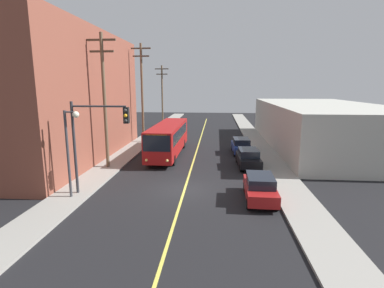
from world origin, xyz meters
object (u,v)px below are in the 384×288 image
(parked_car_red, at_px, (260,187))
(utility_pole_far, at_px, (162,93))
(street_lamp_left, at_px, (70,141))
(parked_car_blue, at_px, (241,146))
(utility_pole_mid, at_px, (142,89))
(parked_car_black, at_px, (248,158))
(utility_pole_near, at_px, (104,96))
(traffic_signal_left_corner, at_px, (97,131))
(city_bus, at_px, (169,138))

(parked_car_red, distance_m, utility_pole_far, 37.82)
(street_lamp_left, bearing_deg, parked_car_blue, 50.49)
(utility_pole_mid, relative_size, street_lamp_left, 2.17)
(parked_car_black, xyz_separation_m, parked_car_blue, (-0.20, 5.47, 0.00))
(parked_car_blue, xyz_separation_m, utility_pole_mid, (-11.83, 5.22, 5.81))
(street_lamp_left, bearing_deg, utility_pole_near, 93.42)
(utility_pole_far, bearing_deg, parked_car_black, -65.38)
(parked_car_red, distance_m, street_lamp_left, 12.13)
(utility_pole_near, xyz_separation_m, utility_pole_far, (-0.32, 28.84, -0.40))
(traffic_signal_left_corner, bearing_deg, street_lamp_left, -152.94)
(street_lamp_left, bearing_deg, utility_pole_far, 91.19)
(parked_car_blue, relative_size, utility_pole_mid, 0.37)
(traffic_signal_left_corner, relative_size, street_lamp_left, 1.09)
(parked_car_blue, bearing_deg, traffic_signal_left_corner, -127.35)
(parked_car_black, bearing_deg, parked_car_blue, 92.08)
(parked_car_blue, relative_size, street_lamp_left, 0.81)
(city_bus, bearing_deg, parked_car_red, -57.40)
(street_lamp_left, bearing_deg, traffic_signal_left_corner, 27.06)
(city_bus, height_order, parked_car_blue, city_bus)
(traffic_signal_left_corner, bearing_deg, utility_pole_mid, 94.99)
(utility_pole_near, bearing_deg, traffic_signal_left_corner, -74.14)
(parked_car_blue, height_order, utility_pole_near, utility_pole_near)
(city_bus, height_order, parked_car_red, city_bus)
(parked_car_black, bearing_deg, city_bus, 151.86)
(utility_pole_mid, bearing_deg, utility_pole_far, 91.86)
(city_bus, distance_m, street_lamp_left, 13.55)
(city_bus, distance_m, parked_car_red, 14.34)
(parked_car_red, bearing_deg, parked_car_black, 89.53)
(parked_car_red, relative_size, utility_pole_far, 0.43)
(city_bus, distance_m, utility_pole_near, 8.41)
(city_bus, distance_m, parked_car_blue, 7.75)
(parked_car_black, bearing_deg, utility_pole_mid, 138.38)
(utility_pole_near, bearing_deg, utility_pole_mid, 88.94)
(parked_car_blue, distance_m, street_lamp_left, 18.50)
(city_bus, distance_m, utility_pole_far, 24.11)
(parked_car_red, height_order, traffic_signal_left_corner, traffic_signal_left_corner)
(parked_car_red, bearing_deg, traffic_signal_left_corner, -179.97)
(utility_pole_near, height_order, utility_pole_mid, utility_pole_mid)
(parked_car_red, relative_size, street_lamp_left, 0.81)
(traffic_signal_left_corner, bearing_deg, utility_pole_far, 93.51)
(parked_car_black, relative_size, traffic_signal_left_corner, 0.74)
(parked_car_red, height_order, utility_pole_far, utility_pole_far)
(parked_car_black, height_order, traffic_signal_left_corner, traffic_signal_left_corner)
(city_bus, relative_size, traffic_signal_left_corner, 2.03)
(city_bus, xyz_separation_m, traffic_signal_left_corner, (-2.63, -12.06, 2.49))
(utility_pole_near, height_order, street_lamp_left, utility_pole_near)
(parked_car_blue, distance_m, utility_pole_near, 14.90)
(parked_car_blue, relative_size, traffic_signal_left_corner, 0.74)
(parked_car_black, relative_size, street_lamp_left, 0.81)
(traffic_signal_left_corner, bearing_deg, utility_pole_near, 105.86)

